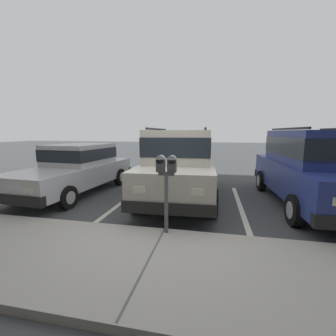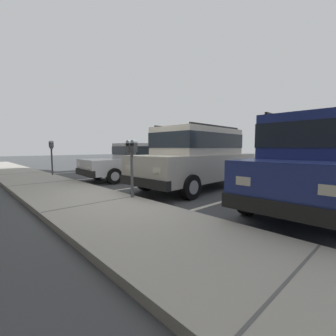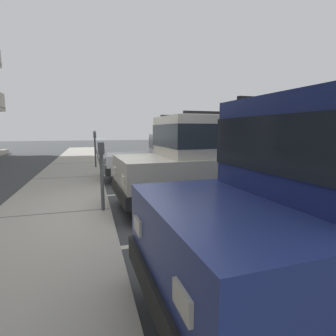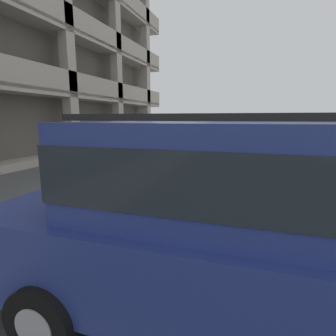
% 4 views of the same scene
% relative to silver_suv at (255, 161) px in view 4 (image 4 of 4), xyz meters
% --- Properties ---
extents(ground_plane, '(80.00, 80.00, 0.10)m').
position_rel_silver_suv_xyz_m(ground_plane, '(-0.08, 2.35, -1.14)').
color(ground_plane, '#444749').
extents(sidewalk, '(40.00, 2.20, 0.12)m').
position_rel_silver_suv_xyz_m(sidewalk, '(-0.08, 3.65, -1.03)').
color(sidewalk, '#ADA89E').
rests_on(sidewalk, ground_plane).
extents(parking_stall_lines, '(12.82, 4.80, 0.01)m').
position_rel_silver_suv_xyz_m(parking_stall_lines, '(1.51, 0.95, -1.08)').
color(parking_stall_lines, silver).
rests_on(parking_stall_lines, ground_plane).
extents(silver_suv, '(2.16, 4.85, 2.03)m').
position_rel_silver_suv_xyz_m(silver_suv, '(0.00, 0.00, 0.00)').
color(silver_suv, beige).
rests_on(silver_suv, ground_plane).
extents(red_sedan, '(2.12, 4.84, 2.03)m').
position_rel_silver_suv_xyz_m(red_sedan, '(-3.48, 0.10, 0.00)').
color(red_sedan, navy).
rests_on(red_sedan, ground_plane).
extents(dark_hatchback, '(2.08, 4.60, 1.54)m').
position_rel_silver_suv_xyz_m(dark_hatchback, '(3.34, 0.09, -0.27)').
color(dark_hatchback, silver).
rests_on(dark_hatchback, ground_plane).
extents(parking_meter_near, '(0.35, 0.12, 1.41)m').
position_rel_silver_suv_xyz_m(parking_meter_near, '(-0.14, 2.70, 0.08)').
color(parking_meter_near, '#595B60').
rests_on(parking_meter_near, sidewalk).
extents(parking_meter_far, '(0.35, 0.12, 1.54)m').
position_rel_silver_suv_xyz_m(parking_meter_far, '(6.21, 2.71, 0.18)').
color(parking_meter_far, '#47474C').
rests_on(parking_meter_far, sidewalk).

